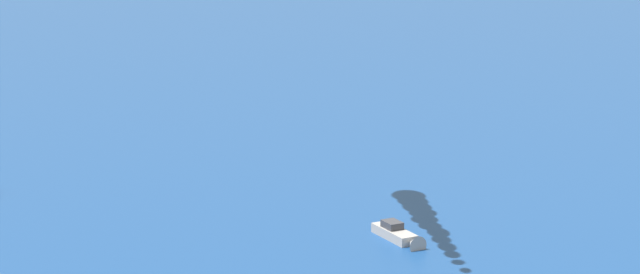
% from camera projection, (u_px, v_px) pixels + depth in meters
% --- Properties ---
extents(motorboat_far_stbd, '(10.33, 9.05, 3.18)m').
position_uv_depth(motorboat_far_stbd, '(400.00, 236.00, 171.05)').
color(motorboat_far_stbd, '#9E9993').
rests_on(motorboat_far_stbd, ground_plane).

